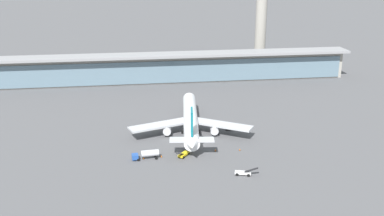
{
  "coord_description": "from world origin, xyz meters",
  "views": [
    {
      "loc": [
        -23.22,
        -144.06,
        61.33
      ],
      "look_at": [
        0.0,
        18.51,
        7.19
      ],
      "focal_mm": 42.68,
      "sensor_mm": 36.0,
      "label": 1
    }
  ],
  "objects_px": {
    "service_truck_near_nose_grey": "(229,127)",
    "safety_cone_charlie": "(156,152)",
    "safety_cone_echo": "(240,150)",
    "safety_cone_bravo": "(215,150)",
    "service_truck_by_tail_white": "(244,173)",
    "airliner_on_stand": "(190,119)",
    "control_tower": "(262,11)",
    "safety_cone_delta": "(161,156)",
    "service_truck_under_wing_yellow": "(183,154)",
    "service_truck_mid_apron_blue": "(147,154)",
    "safety_cone_alpha": "(144,158)"
  },
  "relations": [
    {
      "from": "safety_cone_bravo",
      "to": "safety_cone_delta",
      "type": "bearing_deg",
      "value": -172.92
    },
    {
      "from": "control_tower",
      "to": "safety_cone_bravo",
      "type": "relative_size",
      "value": 84.76
    },
    {
      "from": "safety_cone_charlie",
      "to": "service_truck_under_wing_yellow",
      "type": "bearing_deg",
      "value": -27.3
    },
    {
      "from": "control_tower",
      "to": "safety_cone_echo",
      "type": "distance_m",
      "value": 131.87
    },
    {
      "from": "service_truck_mid_apron_blue",
      "to": "safety_cone_bravo",
      "type": "height_order",
      "value": "service_truck_mid_apron_blue"
    },
    {
      "from": "service_truck_mid_apron_blue",
      "to": "safety_cone_delta",
      "type": "distance_m",
      "value": 4.99
    },
    {
      "from": "safety_cone_alpha",
      "to": "safety_cone_delta",
      "type": "xyz_separation_m",
      "value": [
        5.73,
        0.61,
        0.0
      ]
    },
    {
      "from": "airliner_on_stand",
      "to": "safety_cone_charlie",
      "type": "xyz_separation_m",
      "value": [
        -13.79,
        -17.2,
        -4.61
      ]
    },
    {
      "from": "service_truck_near_nose_grey",
      "to": "safety_cone_delta",
      "type": "bearing_deg",
      "value": -140.7
    },
    {
      "from": "service_truck_under_wing_yellow",
      "to": "safety_cone_bravo",
      "type": "distance_m",
      "value": 11.45
    },
    {
      "from": "service_truck_near_nose_grey",
      "to": "safety_cone_echo",
      "type": "distance_m",
      "value": 20.53
    },
    {
      "from": "service_truck_near_nose_grey",
      "to": "service_truck_under_wing_yellow",
      "type": "relative_size",
      "value": 1.1
    },
    {
      "from": "safety_cone_alpha",
      "to": "safety_cone_echo",
      "type": "relative_size",
      "value": 1.0
    },
    {
      "from": "airliner_on_stand",
      "to": "control_tower",
      "type": "relative_size",
      "value": 0.99
    },
    {
      "from": "service_truck_mid_apron_blue",
      "to": "safety_cone_charlie",
      "type": "distance_m",
      "value": 5.87
    },
    {
      "from": "service_truck_near_nose_grey",
      "to": "safety_cone_charlie",
      "type": "distance_m",
      "value": 33.94
    },
    {
      "from": "airliner_on_stand",
      "to": "service_truck_mid_apron_blue",
      "type": "distance_m",
      "value": 27.93
    },
    {
      "from": "service_truck_by_tail_white",
      "to": "safety_cone_alpha",
      "type": "xyz_separation_m",
      "value": [
        -28.94,
        15.66,
        -0.49
      ]
    },
    {
      "from": "safety_cone_bravo",
      "to": "safety_cone_delta",
      "type": "relative_size",
      "value": 1.0
    },
    {
      "from": "control_tower",
      "to": "safety_cone_delta",
      "type": "relative_size",
      "value": 84.76
    },
    {
      "from": "control_tower",
      "to": "safety_cone_charlie",
      "type": "distance_m",
      "value": 141.29
    },
    {
      "from": "service_truck_under_wing_yellow",
      "to": "safety_cone_bravo",
      "type": "xyz_separation_m",
      "value": [
        11.09,
        2.79,
        -0.49
      ]
    },
    {
      "from": "safety_cone_alpha",
      "to": "safety_cone_bravo",
      "type": "bearing_deg",
      "value": 6.84
    },
    {
      "from": "service_truck_near_nose_grey",
      "to": "safety_cone_echo",
      "type": "relative_size",
      "value": 9.84
    },
    {
      "from": "safety_cone_charlie",
      "to": "service_truck_near_nose_grey",
      "type": "bearing_deg",
      "value": 32.84
    },
    {
      "from": "safety_cone_alpha",
      "to": "safety_cone_bravo",
      "type": "height_order",
      "value": "same"
    },
    {
      "from": "service_truck_near_nose_grey",
      "to": "safety_cone_alpha",
      "type": "relative_size",
      "value": 9.84
    },
    {
      "from": "airliner_on_stand",
      "to": "service_truck_by_tail_white",
      "type": "height_order",
      "value": "airliner_on_stand"
    },
    {
      "from": "safety_cone_echo",
      "to": "airliner_on_stand",
      "type": "bearing_deg",
      "value": 125.97
    },
    {
      "from": "airliner_on_stand",
      "to": "safety_cone_alpha",
      "type": "distance_m",
      "value": 28.67
    },
    {
      "from": "airliner_on_stand",
      "to": "service_truck_by_tail_white",
      "type": "bearing_deg",
      "value": -73.96
    },
    {
      "from": "safety_cone_echo",
      "to": "safety_cone_alpha",
      "type": "bearing_deg",
      "value": -175.82
    },
    {
      "from": "service_truck_under_wing_yellow",
      "to": "control_tower",
      "type": "xyz_separation_m",
      "value": [
        60.79,
        123.24,
        31.69
      ]
    },
    {
      "from": "service_truck_near_nose_grey",
      "to": "control_tower",
      "type": "relative_size",
      "value": 0.12
    },
    {
      "from": "service_truck_near_nose_grey",
      "to": "service_truck_mid_apron_blue",
      "type": "height_order",
      "value": "service_truck_mid_apron_blue"
    },
    {
      "from": "service_truck_mid_apron_blue",
      "to": "control_tower",
      "type": "bearing_deg",
      "value": 59.5
    },
    {
      "from": "safety_cone_echo",
      "to": "safety_cone_bravo",
      "type": "bearing_deg",
      "value": 176.38
    },
    {
      "from": "safety_cone_delta",
      "to": "service_truck_under_wing_yellow",
      "type": "bearing_deg",
      "value": -4.14
    },
    {
      "from": "service_truck_near_nose_grey",
      "to": "service_truck_under_wing_yellow",
      "type": "bearing_deg",
      "value": -131.33
    },
    {
      "from": "control_tower",
      "to": "safety_cone_charlie",
      "type": "relative_size",
      "value": 84.76
    },
    {
      "from": "service_truck_near_nose_grey",
      "to": "service_truck_under_wing_yellow",
      "type": "distance_m",
      "value": 30.34
    },
    {
      "from": "service_truck_by_tail_white",
      "to": "safety_cone_charlie",
      "type": "height_order",
      "value": "service_truck_by_tail_white"
    },
    {
      "from": "airliner_on_stand",
      "to": "service_truck_mid_apron_blue",
      "type": "height_order",
      "value": "airliner_on_stand"
    },
    {
      "from": "safety_cone_bravo",
      "to": "service_truck_mid_apron_blue",
      "type": "bearing_deg",
      "value": -172.63
    },
    {
      "from": "control_tower",
      "to": "safety_cone_charlie",
      "type": "height_order",
      "value": "control_tower"
    },
    {
      "from": "service_truck_near_nose_grey",
      "to": "service_truck_mid_apron_blue",
      "type": "bearing_deg",
      "value": -144.28
    },
    {
      "from": "service_truck_near_nose_grey",
      "to": "safety_cone_charlie",
      "type": "height_order",
      "value": "service_truck_near_nose_grey"
    },
    {
      "from": "airliner_on_stand",
      "to": "service_truck_under_wing_yellow",
      "type": "relative_size",
      "value": 9.39
    },
    {
      "from": "service_truck_under_wing_yellow",
      "to": "control_tower",
      "type": "bearing_deg",
      "value": 63.75
    },
    {
      "from": "service_truck_mid_apron_blue",
      "to": "service_truck_near_nose_grey",
      "type": "bearing_deg",
      "value": 35.72
    }
  ]
}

